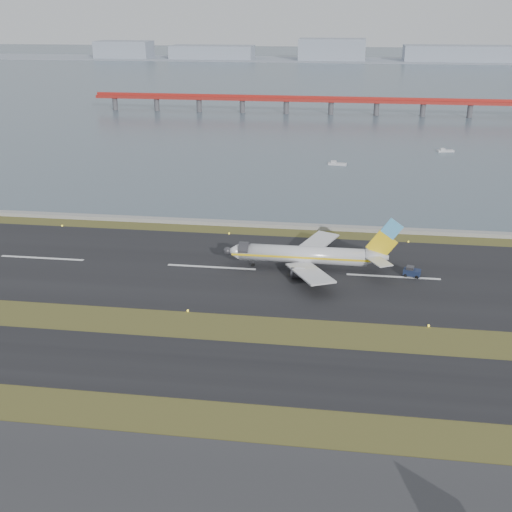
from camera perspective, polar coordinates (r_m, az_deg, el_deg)
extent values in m
plane|color=#404D1B|center=(117.36, -6.94, -6.56)|extent=(1000.00, 1000.00, 0.00)
cube|color=black|center=(107.30, -8.55, -9.49)|extent=(1000.00, 18.00, 0.10)
cube|color=black|center=(143.76, -3.97, -1.00)|extent=(1000.00, 45.00, 0.10)
cube|color=gray|center=(171.22, -1.96, 2.92)|extent=(1000.00, 2.50, 1.00)
cube|color=#42505F|center=(563.33, 5.20, 15.73)|extent=(1400.00, 800.00, 1.30)
cube|color=maroon|center=(353.23, 6.70, 13.57)|extent=(260.00, 5.00, 1.60)
cube|color=maroon|center=(353.03, 6.71, 13.81)|extent=(260.00, 0.40, 1.40)
cylinder|color=#4C4C51|center=(368.76, -8.81, 13.09)|extent=(2.80, 2.80, 7.00)
cylinder|color=#4C4C51|center=(353.86, 6.67, 12.85)|extent=(2.80, 2.80, 7.00)
cube|color=#8A94A3|center=(722.59, 5.90, 16.94)|extent=(1400.00, 80.00, 1.00)
cube|color=#8A94A3|center=(762.88, -11.64, 17.54)|extent=(60.00, 35.00, 18.00)
cube|color=#8A94A3|center=(736.59, -3.90, 17.63)|extent=(90.00, 35.00, 14.00)
cube|color=#8A94A3|center=(721.52, 6.77, 17.78)|extent=(70.00, 35.00, 22.00)
cube|color=#8A94A3|center=(730.11, 17.47, 16.80)|extent=(110.00, 35.00, 16.00)
cylinder|color=silver|center=(141.52, 4.14, 0.12)|extent=(28.00, 3.80, 3.80)
cone|color=silver|center=(143.25, -2.09, 0.44)|extent=(3.20, 3.80, 3.80)
cone|color=silver|center=(141.43, 10.70, -0.09)|extent=(5.00, 3.80, 3.80)
cube|color=yellow|center=(139.74, 4.09, -0.16)|extent=(31.00, 0.06, 0.45)
cube|color=yellow|center=(143.31, 4.20, 0.40)|extent=(31.00, 0.06, 0.45)
cube|color=silver|center=(133.81, 4.82, -1.51)|extent=(11.31, 15.89, 1.66)
cube|color=silver|center=(149.61, 5.21, 1.00)|extent=(11.31, 15.89, 1.66)
cylinder|color=#333338|center=(136.66, 4.15, -1.53)|extent=(4.20, 2.10, 2.10)
cylinder|color=#333338|center=(147.77, 4.48, 0.26)|extent=(4.20, 2.10, 2.10)
cube|color=yellow|center=(140.46, 11.11, 0.99)|extent=(6.80, 0.35, 6.85)
cube|color=#52AFEA|center=(139.38, 12.00, 2.38)|extent=(4.85, 0.37, 4.90)
cube|color=silver|center=(137.74, 10.90, -0.48)|extent=(5.64, 6.80, 0.22)
cube|color=silver|center=(144.82, 10.78, 0.63)|extent=(5.64, 6.80, 0.22)
cylinder|color=black|center=(143.69, -0.27, -0.79)|extent=(0.80, 0.28, 0.80)
cylinder|color=black|center=(139.96, 4.64, -1.44)|extent=(1.00, 0.38, 1.00)
cylinder|color=black|center=(145.13, 4.78, -0.59)|extent=(1.00, 0.38, 1.00)
cube|color=#16203D|center=(142.34, 13.69, -1.41)|extent=(3.94, 2.81, 1.33)
cube|color=#333338|center=(142.06, 13.54, -1.06)|extent=(1.92, 2.00, 0.78)
cylinder|color=black|center=(141.91, 13.12, -1.70)|extent=(0.84, 0.51, 0.78)
cylinder|color=black|center=(143.53, 13.25, -1.44)|extent=(0.84, 0.51, 0.78)
cylinder|color=black|center=(141.61, 14.09, -1.84)|extent=(0.84, 0.51, 0.78)
cylinder|color=black|center=(143.24, 14.21, -1.58)|extent=(0.84, 0.51, 0.78)
cube|color=#BDBDC1|center=(239.38, 7.25, 8.11)|extent=(6.83, 2.70, 0.86)
cube|color=#BDBDC1|center=(239.36, 6.92, 8.31)|extent=(2.04, 1.69, 0.86)
cube|color=#BDBDC1|center=(270.56, 16.50, 8.94)|extent=(6.79, 3.60, 0.83)
cube|color=#BDBDC1|center=(269.87, 16.24, 9.10)|extent=(2.17, 1.90, 0.83)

